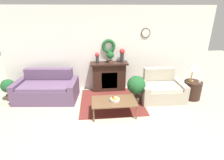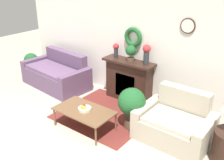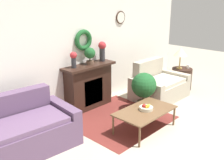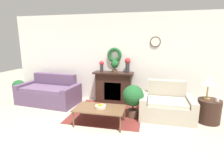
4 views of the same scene
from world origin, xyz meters
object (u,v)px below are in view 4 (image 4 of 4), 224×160
fireplace (113,87)px  mug (217,99)px  couch_left (49,93)px  loveseat_right (166,106)px  coffee_table (100,109)px  table_lamp (209,81)px  vase_on_mantel_right (128,64)px  vase_on_mantel_left (102,65)px  potted_plant_floor_by_couch (19,88)px  side_table_by_loveseat (209,111)px  potted_plant_floor_by_loveseat (133,97)px  fruit_bowl (100,106)px  potted_plant_on_mantel (115,65)px

fireplace → mug: fireplace is taller
couch_left → mug: size_ratio=20.35×
loveseat_right → coffee_table: size_ratio=1.14×
coffee_table → table_lamp: size_ratio=2.06×
vase_on_mantel_right → vase_on_mantel_left: bearing=-180.0°
potted_plant_floor_by_couch → mug: bearing=-5.3°
side_table_by_loveseat → potted_plant_floor_by_loveseat: bearing=-177.0°
table_lamp → potted_plant_floor_by_loveseat: size_ratio=0.67×
fireplace → table_lamp: bearing=-18.5°
fruit_bowl → potted_plant_floor_by_loveseat: 0.90m
coffee_table → fireplace: bearing=90.1°
fireplace → potted_plant_floor_by_couch: 3.09m
fruit_bowl → vase_on_mantel_right: (0.41, 1.54, 0.79)m
side_table_by_loveseat → couch_left: bearing=175.1°
fireplace → fruit_bowl: bearing=-89.3°
vase_on_mantel_left → vase_on_mantel_right: size_ratio=0.75×
mug → side_table_by_loveseat: bearing=142.1°
table_lamp → potted_plant_floor_by_couch: size_ratio=0.84×
fireplace → couch_left: bearing=-166.1°
mug → fireplace: bearing=159.9°
vase_on_mantel_left → potted_plant_floor_by_loveseat: size_ratio=0.40×
potted_plant_floor_by_couch → vase_on_mantel_right: bearing=7.0°
side_table_by_loveseat → table_lamp: table_lamp is taller
couch_left → potted_plant_floor_by_couch: size_ratio=2.85×
fruit_bowl → side_table_by_loveseat: (2.47, 0.67, -0.16)m
fireplace → vase_on_mantel_left: size_ratio=3.69×
coffee_table → vase_on_mantel_right: (0.42, 1.53, 0.86)m
fruit_bowl → table_lamp: 2.57m
vase_on_mantel_left → potted_plant_floor_by_couch: vase_on_mantel_left is taller
couch_left → vase_on_mantel_right: size_ratio=4.30×
fruit_bowl → potted_plant_on_mantel: 1.69m
fruit_bowl → table_lamp: table_lamp is taller
vase_on_mantel_right → potted_plant_on_mantel: vase_on_mantel_right is taller
fireplace → potted_plant_floor_by_loveseat: size_ratio=1.47×
fireplace → fruit_bowl: (0.02, -1.53, -0.05)m
vase_on_mantel_right → potted_plant_floor_by_couch: vase_on_mantel_right is taller
side_table_by_loveseat → mug: bearing=-37.9°
potted_plant_floor_by_couch → loveseat_right: bearing=-4.4°
vase_on_mantel_left → vase_on_mantel_right: (0.80, 0.00, 0.06)m
fireplace → coffee_table: size_ratio=1.07×
vase_on_mantel_left → couch_left: bearing=-162.7°
loveseat_right → potted_plant_floor_by_loveseat: loveseat_right is taller
coffee_table → side_table_by_loveseat: (2.49, 0.66, -0.09)m
potted_plant_floor_by_couch → potted_plant_floor_by_loveseat: potted_plant_floor_by_loveseat is taller
fireplace → loveseat_right: 1.73m
potted_plant_floor_by_couch → potted_plant_floor_by_loveseat: bearing=-8.0°
loveseat_right → couch_left: bearing=175.8°
side_table_by_loveseat → table_lamp: bearing=141.3°
coffee_table → mug: bearing=12.3°
vase_on_mantel_right → loveseat_right: bearing=-35.3°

